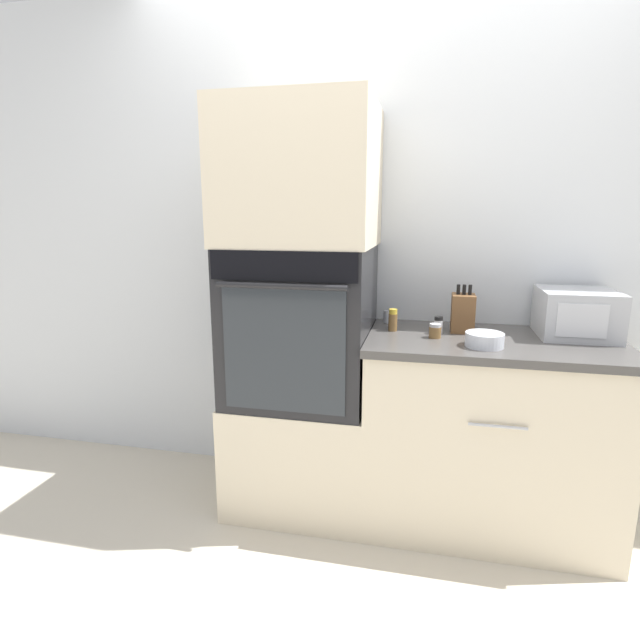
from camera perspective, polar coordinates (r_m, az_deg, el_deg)
The scene contains 13 objects.
ground_plane at distance 2.39m, azimuth 4.51°, elevation -24.12°, with size 12.00×12.00×0.00m, color beige.
wall_back at distance 2.55m, azimuth 7.01°, elevation 8.48°, with size 8.00×0.05×2.50m.
oven_cabinet_base at distance 2.55m, azimuth -2.00°, elevation -14.31°, with size 0.66×0.60×0.55m.
wall_oven at distance 2.33m, azimuth -2.14°, elevation -0.33°, with size 0.64×0.64×0.72m.
oven_cabinet_upper at distance 2.29m, azimuth -2.25°, elevation 16.11°, with size 0.66×0.60×0.61m.
counter_unit at distance 2.43m, azimuth 18.49°, elevation -12.07°, with size 1.08×0.63×0.88m.
microwave at distance 2.45m, azimuth 27.25°, elevation 0.68°, with size 0.31×0.32×0.21m.
knife_block at distance 2.36m, azimuth 16.00°, elevation 0.81°, with size 0.10×0.12×0.22m.
bowl at distance 2.14m, azimuth 18.28°, elevation -2.15°, with size 0.15×0.15×0.06m.
condiment_jar_near at distance 2.49m, azimuth 7.72°, elevation 0.37°, with size 0.04×0.04×0.06m.
condiment_jar_mid at distance 2.32m, azimuth 8.33°, elevation -0.02°, with size 0.04×0.04×0.10m.
condiment_jar_far at distance 2.22m, azimuth 13.01°, elevation -1.23°, with size 0.05×0.05×0.06m.
condiment_jar_back at distance 2.30m, azimuth 13.37°, elevation -0.59°, with size 0.04×0.04×0.08m.
Camera 1 is at (0.25, -1.91, 1.42)m, focal length 28.00 mm.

